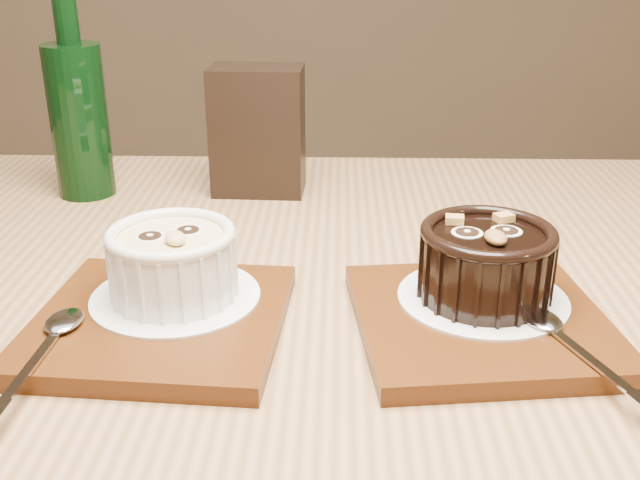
% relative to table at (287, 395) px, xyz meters
% --- Properties ---
extents(table, '(1.23, 0.84, 0.75)m').
position_rel_table_xyz_m(table, '(0.00, 0.00, 0.00)').
color(table, brown).
rests_on(table, ground).
extents(tray_left, '(0.20, 0.20, 0.01)m').
position_rel_table_xyz_m(tray_left, '(-0.09, -0.05, 0.10)').
color(tray_left, '#4C250C').
rests_on(tray_left, table).
extents(doily_left, '(0.13, 0.13, 0.00)m').
position_rel_table_xyz_m(doily_left, '(-0.08, -0.02, 0.11)').
color(doily_left, white).
rests_on(doily_left, tray_left).
extents(ramekin_white, '(0.10, 0.10, 0.06)m').
position_rel_table_xyz_m(ramekin_white, '(-0.08, -0.02, 0.14)').
color(ramekin_white, white).
rests_on(ramekin_white, doily_left).
extents(spoon_left, '(0.04, 0.14, 0.01)m').
position_rel_table_xyz_m(spoon_left, '(-0.16, -0.10, 0.11)').
color(spoon_left, '#B7BAC0').
rests_on(spoon_left, tray_left).
extents(tray_right, '(0.19, 0.19, 0.01)m').
position_rel_table_xyz_m(tray_right, '(0.15, -0.05, 0.10)').
color(tray_right, '#4C250C').
rests_on(tray_right, table).
extents(doily_right, '(0.13, 0.13, 0.00)m').
position_rel_table_xyz_m(doily_right, '(0.15, -0.03, 0.11)').
color(doily_right, white).
rests_on(doily_right, tray_right).
extents(ramekin_dark, '(0.10, 0.10, 0.06)m').
position_rel_table_xyz_m(ramekin_dark, '(0.15, -0.03, 0.14)').
color(ramekin_dark, black).
rests_on(ramekin_dark, doily_right).
extents(spoon_right, '(0.07, 0.14, 0.01)m').
position_rel_table_xyz_m(spoon_right, '(0.20, -0.10, 0.11)').
color(spoon_right, '#B7BAC0').
rests_on(spoon_right, tray_right).
extents(condiment_stand, '(0.10, 0.07, 0.14)m').
position_rel_table_xyz_m(condiment_stand, '(-0.04, 0.27, 0.16)').
color(condiment_stand, black).
rests_on(condiment_stand, table).
extents(green_bottle, '(0.06, 0.06, 0.23)m').
position_rel_table_xyz_m(green_bottle, '(-0.23, 0.26, 0.18)').
color(green_bottle, black).
rests_on(green_bottle, table).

